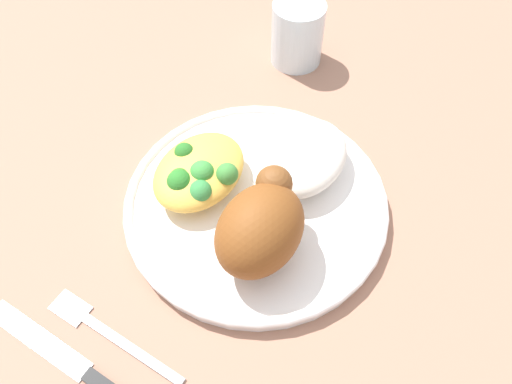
% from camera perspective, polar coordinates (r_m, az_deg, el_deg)
% --- Properties ---
extents(ground_plane, '(2.00, 2.00, 0.00)m').
position_cam_1_polar(ground_plane, '(0.51, 0.00, -1.91)').
color(ground_plane, '#A2715A').
extents(plate, '(0.27, 0.27, 0.02)m').
position_cam_1_polar(plate, '(0.50, 0.00, -1.27)').
color(plate, white).
rests_on(plate, ground_plane).
extents(roasted_chicken, '(0.10, 0.07, 0.07)m').
position_cam_1_polar(roasted_chicken, '(0.43, 0.57, -4.04)').
color(roasted_chicken, brown).
rests_on(roasted_chicken, plate).
extents(rice_pile, '(0.11, 0.08, 0.04)m').
position_cam_1_polar(rice_pile, '(0.50, 5.47, 3.99)').
color(rice_pile, white).
rests_on(rice_pile, plate).
extents(mac_cheese_with_broccoli, '(0.11, 0.08, 0.04)m').
position_cam_1_polar(mac_cheese_with_broccoli, '(0.49, -6.62, 2.29)').
color(mac_cheese_with_broccoli, '#EEB849').
rests_on(mac_cheese_with_broccoli, plate).
extents(fork, '(0.02, 0.14, 0.01)m').
position_cam_1_polar(fork, '(0.47, -16.63, -15.25)').
color(fork, '#B2B2B7').
rests_on(fork, ground_plane).
extents(knife, '(0.02, 0.19, 0.01)m').
position_cam_1_polar(knife, '(0.46, -18.87, -19.13)').
color(knife, black).
rests_on(knife, ground_plane).
extents(water_glass, '(0.06, 0.06, 0.08)m').
position_cam_1_polar(water_glass, '(0.65, 4.78, 17.69)').
color(water_glass, silver).
rests_on(water_glass, ground_plane).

